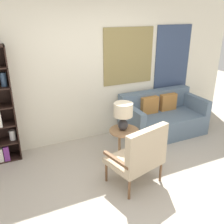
# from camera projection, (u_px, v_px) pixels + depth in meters

# --- Properties ---
(ground_plane) EXTENTS (14.00, 14.00, 0.00)m
(ground_plane) POSITION_uv_depth(u_px,v_px,m) (144.00, 200.00, 3.28)
(ground_plane) COLOR #B2A899
(wall_back) EXTENTS (6.40, 0.08, 2.70)m
(wall_back) POSITION_uv_depth(u_px,v_px,m) (91.00, 68.00, 4.50)
(wall_back) COLOR silver
(wall_back) RESTS_ON ground_plane
(armchair) EXTENTS (0.81, 0.72, 0.92)m
(armchair) POSITION_uv_depth(u_px,v_px,m) (140.00, 154.00, 3.39)
(armchair) COLOR brown
(armchair) RESTS_ON ground_plane
(couch) EXTENTS (1.61, 0.87, 0.82)m
(couch) POSITION_uv_depth(u_px,v_px,m) (161.00, 118.00, 5.03)
(couch) COLOR slate
(couch) RESTS_ON ground_plane
(side_table) EXTENTS (0.47, 0.47, 0.55)m
(side_table) POSITION_uv_depth(u_px,v_px,m) (124.00, 134.00, 4.00)
(side_table) COLOR #99704C
(side_table) RESTS_ON ground_plane
(table_lamp) EXTENTS (0.30, 0.30, 0.46)m
(table_lamp) POSITION_uv_depth(u_px,v_px,m) (123.00, 113.00, 3.87)
(table_lamp) COLOR #2D2D33
(table_lamp) RESTS_ON side_table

